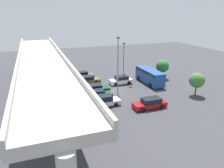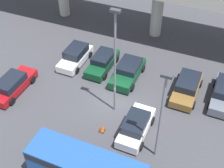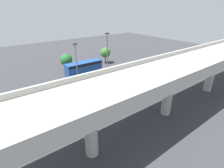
{
  "view_description": "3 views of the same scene",
  "coord_description": "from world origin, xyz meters",
  "px_view_note": "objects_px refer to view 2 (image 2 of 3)",
  "views": [
    {
      "loc": [
        -33.75,
        12.75,
        13.3
      ],
      "look_at": [
        1.33,
        -0.11,
        0.74
      ],
      "focal_mm": 35.0,
      "sensor_mm": 36.0,
      "label": 1
    },
    {
      "loc": [
        7.38,
        -17.54,
        18.7
      ],
      "look_at": [
        -0.7,
        1.21,
        0.76
      ],
      "focal_mm": 50.0,
      "sensor_mm": 36.0,
      "label": 2
    },
    {
      "loc": [
        17.72,
        22.93,
        13.18
      ],
      "look_at": [
        1.67,
        2.09,
        1.38
      ],
      "focal_mm": 28.0,
      "sensor_mm": 36.0,
      "label": 3
    }
  ],
  "objects_px": {
    "traffic_cone": "(102,128)",
    "parked_car_2": "(103,62)",
    "lamp_post_near_aisle": "(161,112)",
    "parked_car_6": "(224,93)",
    "parked_car_3": "(128,71)",
    "lamp_post_mid_lot": "(115,58)",
    "parked_car_1": "(75,56)",
    "parked_car_0": "(13,85)",
    "parked_car_5": "(187,87)",
    "parked_car_4": "(136,126)"
  },
  "relations": [
    {
      "from": "traffic_cone",
      "to": "parked_car_2",
      "type": "bearing_deg",
      "value": 114.14
    },
    {
      "from": "lamp_post_near_aisle",
      "to": "parked_car_6",
      "type": "bearing_deg",
      "value": 65.37
    },
    {
      "from": "parked_car_3",
      "to": "lamp_post_near_aisle",
      "type": "bearing_deg",
      "value": 34.07
    },
    {
      "from": "lamp_post_mid_lot",
      "to": "traffic_cone",
      "type": "height_order",
      "value": "lamp_post_mid_lot"
    },
    {
      "from": "parked_car_6",
      "to": "parked_car_1",
      "type": "bearing_deg",
      "value": -88.79
    },
    {
      "from": "parked_car_0",
      "to": "parked_car_5",
      "type": "bearing_deg",
      "value": -67.72
    },
    {
      "from": "parked_car_6",
      "to": "traffic_cone",
      "type": "height_order",
      "value": "parked_car_6"
    },
    {
      "from": "parked_car_5",
      "to": "parked_car_6",
      "type": "height_order",
      "value": "parked_car_6"
    },
    {
      "from": "parked_car_3",
      "to": "parked_car_5",
      "type": "bearing_deg",
      "value": 90.1
    },
    {
      "from": "parked_car_3",
      "to": "traffic_cone",
      "type": "xyz_separation_m",
      "value": [
        0.51,
        -6.85,
        -0.4
      ]
    },
    {
      "from": "parked_car_6",
      "to": "lamp_post_near_aisle",
      "type": "distance_m",
      "value": 9.29
    },
    {
      "from": "parked_car_2",
      "to": "parked_car_5",
      "type": "bearing_deg",
      "value": 87.33
    },
    {
      "from": "parked_car_2",
      "to": "traffic_cone",
      "type": "bearing_deg",
      "value": 24.14
    },
    {
      "from": "parked_car_1",
      "to": "parked_car_6",
      "type": "bearing_deg",
      "value": 91.21
    },
    {
      "from": "parked_car_4",
      "to": "lamp_post_near_aisle",
      "type": "bearing_deg",
      "value": -123.77
    },
    {
      "from": "parked_car_1",
      "to": "parked_car_6",
      "type": "height_order",
      "value": "parked_car_6"
    },
    {
      "from": "parked_car_4",
      "to": "traffic_cone",
      "type": "xyz_separation_m",
      "value": [
        -2.44,
        -0.88,
        -0.43
      ]
    },
    {
      "from": "lamp_post_near_aisle",
      "to": "parked_car_1",
      "type": "bearing_deg",
      "value": 144.58
    },
    {
      "from": "parked_car_5",
      "to": "parked_car_6",
      "type": "distance_m",
      "value": 3.06
    },
    {
      "from": "parked_car_4",
      "to": "parked_car_6",
      "type": "distance_m",
      "value": 8.49
    },
    {
      "from": "parked_car_2",
      "to": "lamp_post_mid_lot",
      "type": "xyz_separation_m",
      "value": [
        3.24,
        -4.73,
        4.58
      ]
    },
    {
      "from": "parked_car_0",
      "to": "parked_car_4",
      "type": "relative_size",
      "value": 1.13
    },
    {
      "from": "parked_car_3",
      "to": "lamp_post_mid_lot",
      "type": "distance_m",
      "value": 6.31
    },
    {
      "from": "parked_car_2",
      "to": "lamp_post_mid_lot",
      "type": "relative_size",
      "value": 0.5
    },
    {
      "from": "parked_car_1",
      "to": "parked_car_6",
      "type": "relative_size",
      "value": 0.91
    },
    {
      "from": "lamp_post_mid_lot",
      "to": "parked_car_1",
      "type": "bearing_deg",
      "value": 143.44
    },
    {
      "from": "parked_car_3",
      "to": "parked_car_6",
      "type": "relative_size",
      "value": 0.96
    },
    {
      "from": "parked_car_2",
      "to": "parked_car_3",
      "type": "xyz_separation_m",
      "value": [
        2.74,
        -0.39,
        0.02
      ]
    },
    {
      "from": "parked_car_2",
      "to": "parked_car_1",
      "type": "bearing_deg",
      "value": -84.85
    },
    {
      "from": "parked_car_0",
      "to": "parked_car_4",
      "type": "distance_m",
      "value": 11.52
    },
    {
      "from": "parked_car_3",
      "to": "traffic_cone",
      "type": "distance_m",
      "value": 6.88
    },
    {
      "from": "parked_car_3",
      "to": "parked_car_6",
      "type": "distance_m",
      "value": 8.51
    },
    {
      "from": "parked_car_1",
      "to": "parked_car_2",
      "type": "bearing_deg",
      "value": 95.15
    },
    {
      "from": "parked_car_3",
      "to": "parked_car_1",
      "type": "bearing_deg",
      "value": -91.45
    },
    {
      "from": "parked_car_4",
      "to": "traffic_cone",
      "type": "distance_m",
      "value": 2.63
    },
    {
      "from": "lamp_post_mid_lot",
      "to": "traffic_cone",
      "type": "bearing_deg",
      "value": -89.83
    },
    {
      "from": "parked_car_1",
      "to": "lamp_post_mid_lot",
      "type": "xyz_separation_m",
      "value": [
        6.04,
        -4.48,
        4.54
      ]
    },
    {
      "from": "parked_car_1",
      "to": "parked_car_4",
      "type": "bearing_deg",
      "value": 54.2
    },
    {
      "from": "parked_car_4",
      "to": "traffic_cone",
      "type": "height_order",
      "value": "parked_car_4"
    },
    {
      "from": "parked_car_5",
      "to": "traffic_cone",
      "type": "bearing_deg",
      "value": -35.89
    },
    {
      "from": "parked_car_6",
      "to": "lamp_post_mid_lot",
      "type": "bearing_deg",
      "value": -59.19
    },
    {
      "from": "parked_car_2",
      "to": "lamp_post_near_aisle",
      "type": "distance_m",
      "value": 11.51
    },
    {
      "from": "parked_car_0",
      "to": "parked_car_3",
      "type": "xyz_separation_m",
      "value": [
        8.57,
        5.75,
        0.0
      ]
    },
    {
      "from": "lamp_post_mid_lot",
      "to": "parked_car_6",
      "type": "bearing_deg",
      "value": 30.81
    },
    {
      "from": "parked_car_2",
      "to": "lamp_post_mid_lot",
      "type": "bearing_deg",
      "value": 34.42
    },
    {
      "from": "parked_car_6",
      "to": "lamp_post_near_aisle",
      "type": "relative_size",
      "value": 0.65
    },
    {
      "from": "parked_car_4",
      "to": "lamp_post_near_aisle",
      "type": "distance_m",
      "value": 4.4
    },
    {
      "from": "parked_car_4",
      "to": "lamp_post_near_aisle",
      "type": "height_order",
      "value": "lamp_post_near_aisle"
    },
    {
      "from": "lamp_post_near_aisle",
      "to": "parked_car_5",
      "type": "bearing_deg",
      "value": 85.9
    },
    {
      "from": "parked_car_0",
      "to": "parked_car_5",
      "type": "height_order",
      "value": "parked_car_0"
    }
  ]
}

